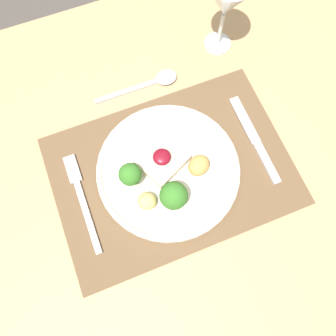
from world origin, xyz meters
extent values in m
plane|color=#4C4742|center=(0.00, 0.00, 0.00)|extent=(8.00, 8.00, 0.00)
cube|color=tan|center=(0.00, 0.00, 0.75)|extent=(1.27, 0.95, 0.03)
cylinder|color=tan|center=(0.57, 0.41, 0.37)|extent=(0.06, 0.06, 0.74)
cube|color=brown|center=(0.00, 0.00, 0.77)|extent=(0.48, 0.33, 0.00)
cylinder|color=silver|center=(-0.01, 0.00, 0.78)|extent=(0.29, 0.29, 0.02)
torus|color=silver|center=(-0.01, 0.00, 0.79)|extent=(0.29, 0.29, 0.01)
cube|color=beige|center=(-0.01, 0.02, 0.80)|extent=(0.11, 0.11, 0.02)
ellipsoid|color=maroon|center=(-0.01, 0.02, 0.81)|extent=(0.03, 0.03, 0.01)
cylinder|color=#84B256|center=(-0.02, -0.06, 0.80)|extent=(0.01, 0.01, 0.02)
sphere|color=#387A28|center=(-0.02, -0.06, 0.82)|extent=(0.05, 0.05, 0.05)
cylinder|color=#84B256|center=(-0.08, 0.01, 0.80)|extent=(0.01, 0.01, 0.02)
sphere|color=#387A28|center=(-0.08, 0.01, 0.82)|extent=(0.04, 0.04, 0.04)
ellipsoid|color=tan|center=(0.05, -0.02, 0.81)|extent=(0.06, 0.06, 0.04)
ellipsoid|color=#DBBC6B|center=(-0.07, -0.05, 0.80)|extent=(0.05, 0.05, 0.03)
cube|color=silver|center=(-0.19, -0.03, 0.77)|extent=(0.01, 0.15, 0.01)
cube|color=silver|center=(-0.19, 0.07, 0.77)|extent=(0.02, 0.06, 0.01)
cube|color=silver|center=(0.19, -0.06, 0.77)|extent=(0.02, 0.09, 0.01)
cube|color=silver|center=(0.19, 0.05, 0.77)|extent=(0.02, 0.11, 0.00)
cube|color=silver|center=(-0.03, 0.21, 0.77)|extent=(0.15, 0.01, 0.01)
ellipsoid|color=silver|center=(0.07, 0.21, 0.77)|extent=(0.05, 0.04, 0.01)
cylinder|color=white|center=(0.21, 0.25, 0.77)|extent=(0.06, 0.06, 0.01)
cylinder|color=white|center=(0.21, 0.25, 0.82)|extent=(0.01, 0.01, 0.09)
camera|label=1|loc=(-0.08, -0.19, 1.40)|focal=35.00mm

